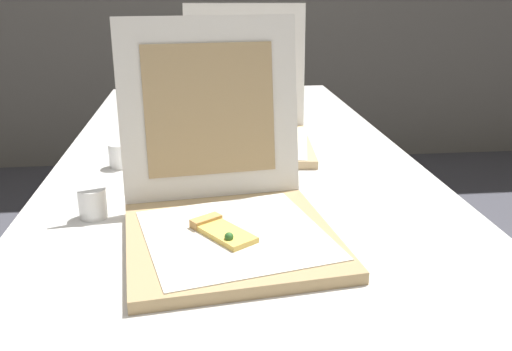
# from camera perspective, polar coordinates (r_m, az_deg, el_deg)

# --- Properties ---
(table) EXTENTS (0.96, 2.39, 0.72)m
(table) POSITION_cam_1_polar(r_m,az_deg,el_deg) (1.37, -1.62, -1.49)
(table) COLOR silver
(table) RESTS_ON ground
(pizza_box_front) EXTENTS (0.43, 0.48, 0.39)m
(pizza_box_front) POSITION_cam_1_polar(r_m,az_deg,el_deg) (1.02, -3.19, -3.27)
(pizza_box_front) COLOR tan
(pizza_box_front) RESTS_ON table
(pizza_box_middle) EXTENTS (0.41, 0.45, 0.40)m
(pizza_box_middle) POSITION_cam_1_polar(r_m,az_deg,el_deg) (1.59, -1.17, 5.23)
(pizza_box_middle) COLOR tan
(pizza_box_middle) RESTS_ON table
(cup_white_near_center) EXTENTS (0.06, 0.06, 0.06)m
(cup_white_near_center) POSITION_cam_1_polar(r_m,az_deg,el_deg) (1.15, -16.86, -2.80)
(cup_white_near_center) COLOR white
(cup_white_near_center) RESTS_ON table
(cup_white_mid) EXTENTS (0.06, 0.06, 0.06)m
(cup_white_mid) POSITION_cam_1_polar(r_m,az_deg,el_deg) (1.45, -14.16, 2.07)
(cup_white_mid) COLOR white
(cup_white_mid) RESTS_ON table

